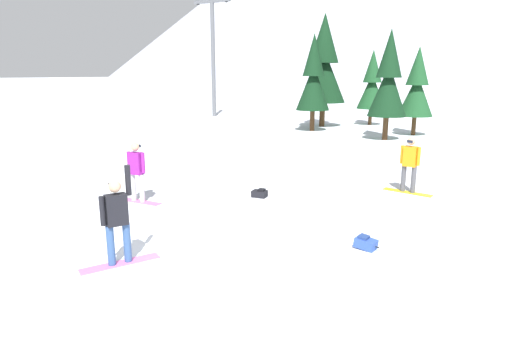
{
  "coord_description": "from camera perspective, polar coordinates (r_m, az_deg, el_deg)",
  "views": [
    {
      "loc": [
        5.4,
        -7.19,
        3.72
      ],
      "look_at": [
        -0.06,
        3.54,
        1.0
      ],
      "focal_mm": 30.1,
      "sensor_mm": 36.0,
      "label": 1
    }
  ],
  "objects": [
    {
      "name": "pine_tree_short",
      "position": [
        28.22,
        20.59,
        10.31
      ],
      "size": [
        2.08,
        2.08,
        5.36
      ],
      "color": "#472D19",
      "rests_on": "ground_plane"
    },
    {
      "name": "pine_tree_twin",
      "position": [
        28.77,
        7.63,
        12.01
      ],
      "size": [
        2.2,
        2.2,
        6.28
      ],
      "color": "#472D19",
      "rests_on": "ground_plane"
    },
    {
      "name": "snowboarder_background",
      "position": [
        14.38,
        19.74,
        0.85
      ],
      "size": [
        1.57,
        0.6,
        1.78
      ],
      "color": "yellow",
      "rests_on": "ground_plane"
    },
    {
      "name": "ski_lift_tower",
      "position": [
        39.07,
        -5.73,
        15.67
      ],
      "size": [
        3.57,
        0.36,
        10.01
      ],
      "color": "#595B60",
      "rests_on": "ground_plane"
    },
    {
      "name": "backpack_blue",
      "position": [
        9.74,
        14.36,
        -9.29
      ],
      "size": [
        0.55,
        0.39,
        0.29
      ],
      "color": "#2D4C9E",
      "rests_on": "ground_plane"
    },
    {
      "name": "peak_north_spur",
      "position": [
        268.67,
        26.49,
        19.5
      ],
      "size": [
        216.34,
        216.34,
        79.03
      ],
      "color": "#B2B7C6",
      "rests_on": "ground_plane"
    },
    {
      "name": "pine_tree_tall",
      "position": [
        25.61,
        17.2,
        11.36
      ],
      "size": [
        2.16,
        2.16,
        6.17
      ],
      "color": "#472D19",
      "rests_on": "ground_plane"
    },
    {
      "name": "pine_tree_broad",
      "position": [
        33.13,
        15.16,
        11.0
      ],
      "size": [
        2.07,
        2.07,
        5.46
      ],
      "color": "#472D19",
      "rests_on": "ground_plane"
    },
    {
      "name": "peak_central_summit",
      "position": [
        234.0,
        4.45,
        20.99
      ],
      "size": [
        185.61,
        185.61,
        71.86
      ],
      "color": "#9EA3B2",
      "rests_on": "ground_plane"
    },
    {
      "name": "ground_plane",
      "position": [
        9.73,
        -9.31,
        -9.92
      ],
      "size": [
        800.0,
        800.0,
        0.0
      ],
      "primitive_type": "plane",
      "color": "silver"
    },
    {
      "name": "snowboarder_midground",
      "position": [
        13.03,
        -15.59,
        -0.06
      ],
      "size": [
        1.53,
        0.32,
        1.77
      ],
      "color": "pink",
      "rests_on": "ground_plane"
    },
    {
      "name": "snowboarder_foreground",
      "position": [
        8.85,
        -17.97,
        -6.2
      ],
      "size": [
        1.05,
        1.48,
        2.0
      ],
      "color": "pink",
      "rests_on": "ground_plane"
    },
    {
      "name": "pine_tree_leaning",
      "position": [
        31.37,
        8.99,
        13.59
      ],
      "size": [
        3.15,
        3.15,
        7.84
      ],
      "color": "#472D19",
      "rests_on": "ground_plane"
    },
    {
      "name": "backpack_black",
      "position": [
        13.25,
        0.49,
        -3.06
      ],
      "size": [
        0.53,
        0.35,
        0.26
      ],
      "color": "black",
      "rests_on": "ground_plane"
    }
  ]
}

